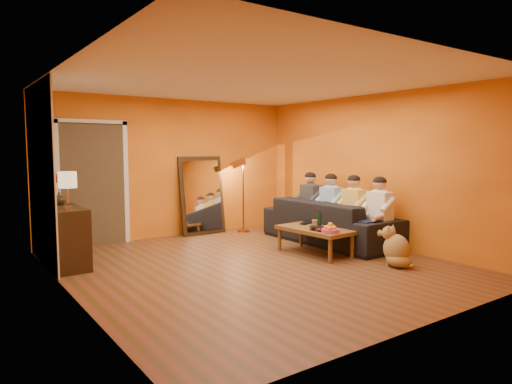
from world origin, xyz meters
TOP-DOWN VIEW (x-y plane):
  - room_shell at (0.00, 0.37)m, footprint 5.00×5.50m
  - white_accent at (-2.48, 1.75)m, footprint 0.02×1.90m
  - doorway_recess at (-1.50, 2.83)m, footprint 1.06×0.30m
  - door_jamb_left at (-2.07, 2.71)m, footprint 0.08×0.06m
  - door_jamb_right at (-0.93, 2.71)m, footprint 0.08×0.06m
  - door_header at (-1.50, 2.71)m, footprint 1.22×0.06m
  - mirror_frame at (0.55, 2.63)m, footprint 0.92×0.27m
  - mirror_glass at (0.55, 2.59)m, footprint 0.78×0.21m
  - sideboard at (-2.24, 1.55)m, footprint 0.44×1.18m
  - table_lamp at (-2.24, 1.25)m, footprint 0.24×0.24m
  - sofa at (2.00, 0.56)m, footprint 2.61×1.02m
  - coffee_table at (1.16, 0.04)m, footprint 0.70×1.26m
  - floor_lamp at (1.33, 2.33)m, footprint 0.37×0.33m
  - dog at (1.59, -1.20)m, footprint 0.46×0.58m
  - person_far_left at (2.13, -0.44)m, footprint 0.70×0.44m
  - person_mid_left at (2.13, 0.11)m, footprint 0.70×0.44m
  - person_mid_right at (2.13, 0.66)m, footprint 0.70×0.44m
  - person_far_right at (2.13, 1.21)m, footprint 0.70×0.44m
  - fruit_bowl at (1.06, -0.41)m, footprint 0.26×0.26m
  - wine_bottle at (1.21, -0.01)m, footprint 0.07×0.07m
  - tumbler at (1.28, 0.16)m, footprint 0.12×0.12m
  - laptop at (1.34, 0.39)m, footprint 0.36×0.30m
  - book_lower at (0.98, -0.16)m, footprint 0.19×0.26m
  - book_mid at (0.99, -0.15)m, footprint 0.24×0.29m
  - book_upper at (0.98, -0.17)m, footprint 0.23×0.25m
  - vase at (-2.24, 1.80)m, footprint 0.18×0.18m
  - flowers at (-2.24, 1.80)m, footprint 0.17×0.17m

SIDE VIEW (x-z plane):
  - coffee_table at x=1.16m, z-range 0.00..0.42m
  - dog at x=1.59m, z-range 0.00..0.59m
  - sofa at x=2.00m, z-range 0.00..0.76m
  - sideboard at x=-2.24m, z-range 0.00..0.85m
  - book_lower at x=0.98m, z-range 0.42..0.44m
  - laptop at x=1.34m, z-range 0.42..0.44m
  - book_mid at x=0.99m, z-range 0.44..0.46m
  - tumbler at x=1.28m, z-range 0.42..0.52m
  - book_upper at x=0.98m, z-range 0.46..0.48m
  - fruit_bowl at x=1.06m, z-range 0.42..0.58m
  - wine_bottle at x=1.21m, z-range 0.42..0.73m
  - person_far_left at x=2.13m, z-range 0.00..1.22m
  - person_mid_left at x=2.13m, z-range 0.00..1.22m
  - person_mid_right at x=2.13m, z-range 0.00..1.22m
  - person_far_right at x=2.13m, z-range 0.00..1.22m
  - floor_lamp at x=1.33m, z-range 0.00..1.44m
  - mirror_frame at x=0.55m, z-range 0.00..1.52m
  - mirror_glass at x=0.55m, z-range 0.09..1.43m
  - vase at x=-2.24m, z-range 0.85..1.04m
  - doorway_recess at x=-1.50m, z-range 0.00..2.10m
  - door_jamb_left at x=-2.07m, z-range -0.05..2.15m
  - door_jamb_right at x=-0.93m, z-range -0.05..2.15m
  - table_lamp at x=-2.24m, z-range 0.85..1.36m
  - flowers at x=-2.24m, z-range 0.97..1.45m
  - room_shell at x=0.00m, z-range 0.00..2.60m
  - white_accent at x=-2.48m, z-range 0.01..2.59m
  - door_header at x=-1.50m, z-range 2.08..2.16m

